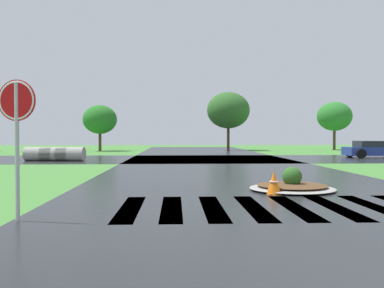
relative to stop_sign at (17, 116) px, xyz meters
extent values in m
cube|color=#232628|center=(5.09, 5.55, -1.94)|extent=(10.44, 80.00, 0.01)
cube|color=#232628|center=(5.09, 19.35, -1.94)|extent=(90.00, 9.40, 0.01)
cube|color=white|center=(1.94, 1.23, -1.94)|extent=(0.45, 3.26, 0.01)
cube|color=white|center=(2.84, 1.23, -1.94)|extent=(0.45, 3.26, 0.01)
cube|color=white|center=(3.74, 1.23, -1.94)|extent=(0.45, 3.26, 0.01)
cube|color=white|center=(4.64, 1.23, -1.94)|extent=(0.45, 3.26, 0.01)
cube|color=white|center=(5.54, 1.23, -1.94)|extent=(0.45, 3.26, 0.01)
cube|color=white|center=(6.44, 1.23, -1.94)|extent=(0.45, 3.26, 0.01)
cube|color=white|center=(7.34, 1.23, -1.94)|extent=(0.45, 3.26, 0.01)
cylinder|color=#B2B5BA|center=(0.00, 0.00, -0.67)|extent=(0.08, 0.08, 2.56)
cylinder|color=red|center=(0.00, 0.00, 0.29)|extent=(0.75, 0.19, 0.76)
torus|color=white|center=(0.00, 0.00, 0.29)|extent=(0.72, 0.20, 0.73)
ellipsoid|color=#9E9B93|center=(6.27, 3.96, -1.89)|extent=(2.44, 2.39, 0.12)
ellipsoid|color=brown|center=(6.27, 3.96, -1.80)|extent=(2.00, 1.96, 0.10)
sphere|color=#2D6023|center=(6.27, 3.96, -1.55)|extent=(0.56, 0.56, 0.56)
cube|color=navy|center=(16.82, 20.32, -1.49)|extent=(4.07, 1.85, 0.57)
cube|color=#1E232B|center=(16.49, 20.33, -0.99)|extent=(1.90, 1.61, 0.43)
cylinder|color=black|center=(15.45, 21.28, -1.63)|extent=(0.64, 0.23, 0.64)
cylinder|color=black|center=(15.43, 19.40, -1.63)|extent=(0.64, 0.23, 0.64)
cylinder|color=#9E9B93|center=(-5.37, 17.56, -1.52)|extent=(1.75, 1.02, 0.86)
cylinder|color=#9E9B93|center=(-4.40, 17.46, -1.52)|extent=(1.75, 1.02, 0.86)
cylinder|color=#9E9B93|center=(-3.42, 17.36, -1.52)|extent=(1.75, 1.02, 0.86)
cone|color=orange|center=(5.56, 3.19, -1.63)|extent=(0.40, 0.40, 0.63)
torus|color=white|center=(5.56, 3.19, -1.60)|extent=(0.25, 0.25, 0.04)
cube|color=orange|center=(5.56, 3.19, -1.93)|extent=(0.36, 0.36, 0.03)
cylinder|color=#4C3823|center=(-4.47, 32.81, -0.98)|extent=(0.28, 0.28, 1.93)
ellipsoid|color=#277224|center=(-4.47, 32.81, 1.14)|extent=(3.31, 3.31, 2.81)
cylinder|color=#4C3823|center=(8.31, 33.98, -0.66)|extent=(0.28, 0.28, 2.57)
ellipsoid|color=#306128|center=(8.31, 33.98, 2.14)|extent=(4.35, 4.35, 3.70)
cylinder|color=#4C3823|center=(19.67, 34.90, -0.81)|extent=(0.28, 0.28, 2.28)
ellipsoid|color=#2C782B|center=(19.67, 34.90, 1.59)|extent=(3.59, 3.59, 3.06)
camera|label=1|loc=(2.92, -7.68, -0.34)|focal=38.39mm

